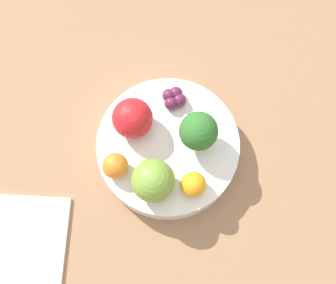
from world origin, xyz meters
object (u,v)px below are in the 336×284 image
at_px(broccoli, 198,132).
at_px(orange_front, 115,166).
at_px(bowl, 168,148).
at_px(apple_red, 133,117).
at_px(apple_green, 153,180).
at_px(grape_cluster, 174,98).
at_px(napkin, 10,251).
at_px(orange_back, 193,184).

height_order(broccoli, orange_front, broccoli).
distance_m(bowl, apple_red, 0.07).
height_order(apple_green, grape_cluster, apple_green).
xyz_separation_m(broccoli, apple_red, (-0.02, 0.09, -0.01)).
bearing_deg(broccoli, orange_front, 140.90).
bearing_deg(orange_front, apple_red, 10.57).
relative_size(apple_green, grape_cluster, 1.62).
bearing_deg(apple_green, napkin, 143.34).
xyz_separation_m(bowl, orange_back, (-0.04, -0.06, 0.04)).
xyz_separation_m(apple_red, orange_back, (-0.04, -0.12, -0.01)).
bearing_deg(bowl, apple_red, 87.82).
distance_m(orange_front, napkin, 0.19).
distance_m(grape_cluster, napkin, 0.31).
height_order(apple_red, orange_back, apple_red).
bearing_deg(apple_red, apple_green, -132.31).
distance_m(orange_front, orange_back, 0.11).
height_order(orange_front, napkin, orange_front).
xyz_separation_m(apple_green, grape_cluster, (0.12, 0.04, -0.02)).
bearing_deg(orange_back, apple_green, 117.38).
relative_size(bowl, grape_cluster, 5.60).
height_order(bowl, apple_red, apple_red).
xyz_separation_m(bowl, apple_green, (-0.06, -0.01, 0.05)).
bearing_deg(broccoli, orange_back, -155.53).
xyz_separation_m(orange_front, grape_cluster, (0.13, -0.02, -0.01)).
xyz_separation_m(bowl, grape_cluster, (0.06, 0.03, 0.03)).
height_order(orange_front, orange_back, same).
relative_size(orange_front, orange_back, 1.02).
height_order(apple_red, grape_cluster, apple_red).
bearing_deg(broccoli, apple_red, 105.06).
xyz_separation_m(apple_red, orange_front, (-0.07, -0.01, -0.01)).
distance_m(bowl, napkin, 0.26).
bearing_deg(grape_cluster, napkin, 162.81).
height_order(apple_red, orange_front, apple_red).
height_order(apple_green, orange_front, apple_green).
relative_size(apple_red, napkin, 0.27).
bearing_deg(apple_green, bowl, 11.71).
bearing_deg(apple_green, orange_front, 96.50).
bearing_deg(bowl, grape_cluster, 23.01).
height_order(grape_cluster, napkin, grape_cluster).
bearing_deg(orange_front, apple_green, -83.50).
xyz_separation_m(apple_green, napkin, (-0.17, 0.13, -0.07)).
relative_size(broccoli, orange_back, 1.90).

